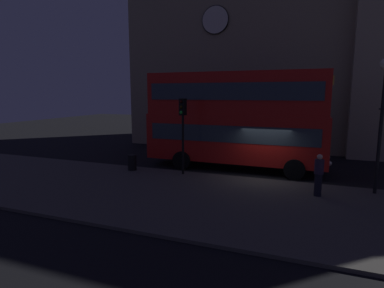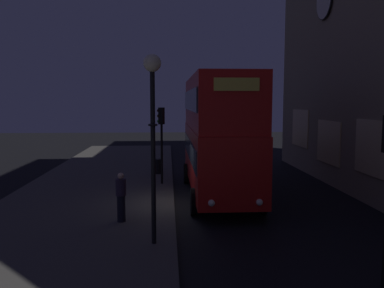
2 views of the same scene
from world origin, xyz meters
TOP-DOWN VIEW (x-y plane):
  - ground_plane at (0.00, 0.00)m, footprint 80.00×80.00m
  - sidewalk_slab at (0.00, -4.29)m, footprint 44.00×7.48m
  - building_with_clock at (-3.93, 12.10)m, footprint 17.08×9.27m
  - double_decker_bus at (-1.92, 1.50)m, footprint 10.07×2.93m
  - traffic_light_near_kerb at (-4.03, -1.13)m, footprint 0.38×0.39m
  - street_lamp at (4.78, -1.22)m, footprint 0.51×0.51m
  - pedestrian at (2.52, -2.45)m, footprint 0.37×0.37m
  - litter_bin at (-6.95, -1.35)m, footprint 0.47×0.47m

SIDE VIEW (x-z plane):
  - ground_plane at x=0.00m, z-range 0.00..0.00m
  - sidewalk_slab at x=0.00m, z-range 0.00..0.12m
  - litter_bin at x=-6.95m, z-range 0.12..0.97m
  - pedestrian at x=2.52m, z-range 0.14..1.88m
  - traffic_light_near_kerb at x=-4.03m, z-range 0.98..4.89m
  - double_decker_bus at x=-1.92m, z-range 0.30..5.73m
  - street_lamp at x=4.78m, z-range 1.46..7.03m
  - building_with_clock at x=-3.93m, z-range 0.00..15.07m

